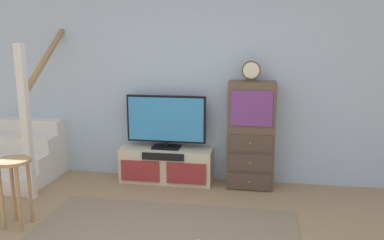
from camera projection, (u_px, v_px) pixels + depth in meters
back_wall at (192, 78)px, 5.07m from camera, size 6.40×0.12×2.70m
media_console at (166, 165)px, 5.09m from camera, size 1.20×0.38×0.45m
television at (166, 120)px, 4.99m from camera, size 1.03×0.22×0.70m
side_cabinet at (251, 135)px, 4.83m from camera, size 0.58×0.38×1.34m
desk_clock at (251, 71)px, 4.66m from camera, size 0.23×0.08×0.25m
staircase at (31, 148)px, 5.38m from camera, size 1.00×1.36×2.20m
bar_stool_near at (14, 177)px, 3.81m from camera, size 0.34×0.34×0.70m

